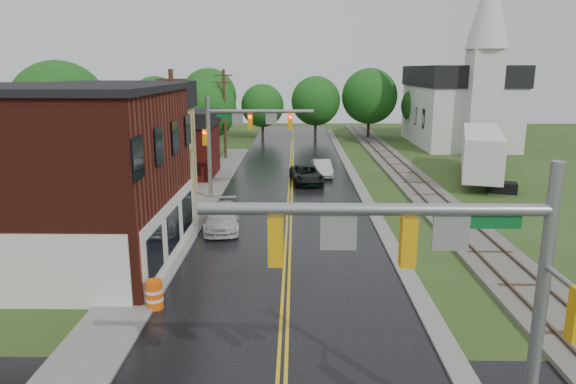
{
  "coord_description": "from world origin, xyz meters",
  "views": [
    {
      "loc": [
        0.39,
        -8.08,
        8.97
      ],
      "look_at": [
        0.05,
        14.76,
        3.5
      ],
      "focal_mm": 32.0,
      "sensor_mm": 36.0,
      "label": 1
    }
  ],
  "objects_px": {
    "traffic_signal_near": "(443,266)",
    "utility_pole_b": "(174,143)",
    "pickup_white": "(222,217)",
    "semi_trailer": "(481,151)",
    "brick_building": "(18,176)",
    "traffic_signal_far": "(239,129)",
    "construction_barrel": "(154,295)",
    "church": "(462,97)",
    "tree_left_c": "(144,118)",
    "suv_dark": "(306,175)",
    "tree_left_e": "(208,110)",
    "sedan_silver": "(322,168)",
    "tree_left_b": "(62,112)",
    "utility_pole_c": "(225,113)"
  },
  "relations": [
    {
      "from": "tree_left_e",
      "to": "semi_trailer",
      "type": "height_order",
      "value": "tree_left_e"
    },
    {
      "from": "utility_pole_c",
      "to": "suv_dark",
      "type": "bearing_deg",
      "value": -54.95
    },
    {
      "from": "church",
      "to": "suv_dark",
      "type": "bearing_deg",
      "value": -131.41
    },
    {
      "from": "tree_left_e",
      "to": "pickup_white",
      "type": "bearing_deg",
      "value": -78.97
    },
    {
      "from": "tree_left_e",
      "to": "suv_dark",
      "type": "distance_m",
      "value": 17.29
    },
    {
      "from": "church",
      "to": "semi_trailer",
      "type": "relative_size",
      "value": 1.5
    },
    {
      "from": "tree_left_b",
      "to": "utility_pole_c",
      "type": "bearing_deg",
      "value": 47.61
    },
    {
      "from": "pickup_white",
      "to": "traffic_signal_near",
      "type": "bearing_deg",
      "value": -74.42
    },
    {
      "from": "tree_left_b",
      "to": "tree_left_c",
      "type": "relative_size",
      "value": 1.27
    },
    {
      "from": "brick_building",
      "to": "sedan_silver",
      "type": "xyz_separation_m",
      "value": [
        15.16,
        20.31,
        -3.46
      ]
    },
    {
      "from": "sedan_silver",
      "to": "semi_trailer",
      "type": "height_order",
      "value": "semi_trailer"
    },
    {
      "from": "suv_dark",
      "to": "sedan_silver",
      "type": "xyz_separation_m",
      "value": [
        1.41,
        2.81,
        -0.0
      ]
    },
    {
      "from": "traffic_signal_near",
      "to": "pickup_white",
      "type": "height_order",
      "value": "traffic_signal_near"
    },
    {
      "from": "traffic_signal_far",
      "to": "pickup_white",
      "type": "distance_m",
      "value": 8.02
    },
    {
      "from": "sedan_silver",
      "to": "semi_trailer",
      "type": "xyz_separation_m",
      "value": [
        13.1,
        -1.07,
        1.7
      ]
    },
    {
      "from": "traffic_signal_near",
      "to": "tree_left_e",
      "type": "xyz_separation_m",
      "value": [
        -12.32,
        43.9,
        -0.16
      ]
    },
    {
      "from": "pickup_white",
      "to": "semi_trailer",
      "type": "bearing_deg",
      "value": 29.24
    },
    {
      "from": "utility_pole_c",
      "to": "tree_left_b",
      "type": "bearing_deg",
      "value": -132.39
    },
    {
      "from": "tree_left_e",
      "to": "utility_pole_b",
      "type": "bearing_deg",
      "value": -85.1
    },
    {
      "from": "traffic_signal_far",
      "to": "tree_left_c",
      "type": "relative_size",
      "value": 0.96
    },
    {
      "from": "brick_building",
      "to": "construction_barrel",
      "type": "xyz_separation_m",
      "value": [
        7.48,
        -5.0,
        -3.58
      ]
    },
    {
      "from": "utility_pole_b",
      "to": "pickup_white",
      "type": "relative_size",
      "value": 1.87
    },
    {
      "from": "pickup_white",
      "to": "construction_barrel",
      "type": "bearing_deg",
      "value": -102.75
    },
    {
      "from": "tree_left_e",
      "to": "sedan_silver",
      "type": "xyz_separation_m",
      "value": [
        11.52,
        -10.59,
        -4.12
      ]
    },
    {
      "from": "traffic_signal_near",
      "to": "tree_left_c",
      "type": "height_order",
      "value": "tree_left_c"
    },
    {
      "from": "pickup_white",
      "to": "tree_left_b",
      "type": "bearing_deg",
      "value": 133.89
    },
    {
      "from": "utility_pole_c",
      "to": "pickup_white",
      "type": "bearing_deg",
      "value": -82.91
    },
    {
      "from": "traffic_signal_near",
      "to": "tree_left_e",
      "type": "bearing_deg",
      "value": 105.68
    },
    {
      "from": "sedan_silver",
      "to": "tree_left_e",
      "type": "bearing_deg",
      "value": 133.62
    },
    {
      "from": "construction_barrel",
      "to": "church",
      "type": "bearing_deg",
      "value": 60.25
    },
    {
      "from": "traffic_signal_near",
      "to": "utility_pole_b",
      "type": "bearing_deg",
      "value": 117.19
    },
    {
      "from": "pickup_white",
      "to": "semi_trailer",
      "type": "xyz_separation_m",
      "value": [
        19.62,
        14.02,
        1.7
      ]
    },
    {
      "from": "tree_left_b",
      "to": "suv_dark",
      "type": "relative_size",
      "value": 1.93
    },
    {
      "from": "brick_building",
      "to": "semi_trailer",
      "type": "xyz_separation_m",
      "value": [
        28.26,
        19.24,
        -1.75
      ]
    },
    {
      "from": "traffic_signal_near",
      "to": "utility_pole_b",
      "type": "xyz_separation_m",
      "value": [
        -10.27,
        20.0,
        -0.25
      ]
    },
    {
      "from": "tree_left_c",
      "to": "suv_dark",
      "type": "relative_size",
      "value": 1.52
    },
    {
      "from": "suv_dark",
      "to": "construction_barrel",
      "type": "height_order",
      "value": "suv_dark"
    },
    {
      "from": "church",
      "to": "tree_left_c",
      "type": "height_order",
      "value": "church"
    },
    {
      "from": "church",
      "to": "traffic_signal_far",
      "type": "distance_m",
      "value": 35.59
    },
    {
      "from": "sedan_silver",
      "to": "traffic_signal_near",
      "type": "bearing_deg",
      "value": -92.42
    },
    {
      "from": "brick_building",
      "to": "semi_trailer",
      "type": "bearing_deg",
      "value": 34.24
    },
    {
      "from": "tree_left_e",
      "to": "sedan_silver",
      "type": "distance_m",
      "value": 16.19
    },
    {
      "from": "church",
      "to": "sedan_silver",
      "type": "bearing_deg",
      "value": -133.22
    },
    {
      "from": "brick_building",
      "to": "traffic_signal_far",
      "type": "xyz_separation_m",
      "value": [
        9.01,
        12.0,
        0.82
      ]
    },
    {
      "from": "brick_building",
      "to": "utility_pole_c",
      "type": "bearing_deg",
      "value": 78.91
    },
    {
      "from": "traffic_signal_near",
      "to": "suv_dark",
      "type": "distance_m",
      "value": 30.87
    },
    {
      "from": "sedan_silver",
      "to": "semi_trailer",
      "type": "distance_m",
      "value": 13.26
    },
    {
      "from": "suv_dark",
      "to": "tree_left_e",
      "type": "bearing_deg",
      "value": 119.75
    },
    {
      "from": "traffic_signal_near",
      "to": "construction_barrel",
      "type": "bearing_deg",
      "value": 136.64
    },
    {
      "from": "tree_left_e",
      "to": "construction_barrel",
      "type": "relative_size",
      "value": 7.12
    }
  ]
}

